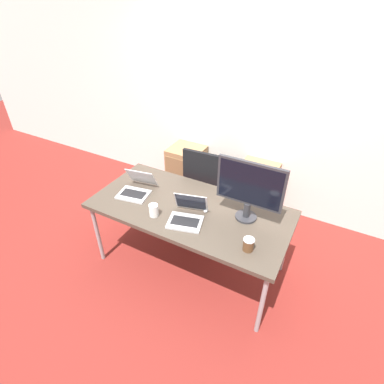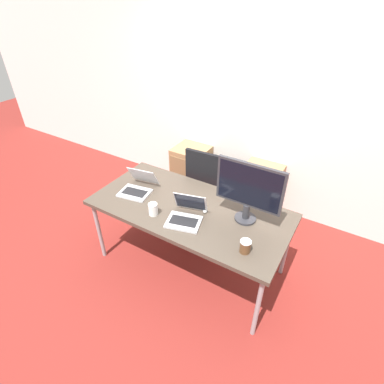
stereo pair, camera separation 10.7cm
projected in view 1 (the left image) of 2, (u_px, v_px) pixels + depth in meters
ground_plane at (190, 263)px, 3.25m from camera, size 14.00×14.00×0.00m
wall_back at (248, 106)px, 3.55m from camera, size 10.00×0.05×2.60m
desk at (190, 211)px, 2.84m from camera, size 1.88×0.90×0.77m
office_chair at (207, 195)px, 3.65m from camera, size 0.56×0.57×1.05m
cabinet_left at (187, 170)px, 4.20m from camera, size 0.45×0.43×0.69m
cabinet_right at (256, 190)px, 3.81m from camera, size 0.45×0.43×0.69m
laptop_left at (136, 188)px, 2.99m from camera, size 0.33×0.39×0.22m
laptop_right at (187, 215)px, 2.64m from camera, size 0.35×0.38×0.23m
monitor at (250, 188)px, 2.51m from camera, size 0.58×0.19×0.57m
mouse at (206, 210)px, 2.75m from camera, size 0.04×0.06×0.03m
coffee_cup_white at (154, 210)px, 2.68m from camera, size 0.08×0.08×0.12m
coffee_cup_brown at (248, 245)px, 2.34m from camera, size 0.09×0.09×0.11m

